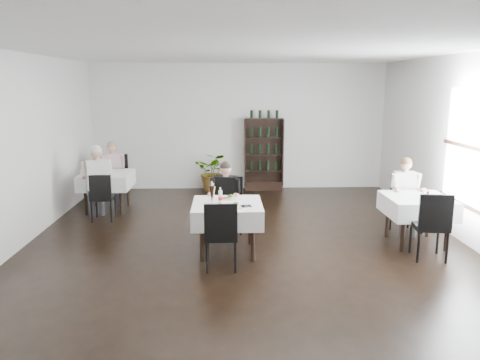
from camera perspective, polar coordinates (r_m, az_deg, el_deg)
name	(u,v)px	position (r m, az deg, el deg)	size (l,w,h in m)	color
room_shell	(247,154)	(6.82, 0.91, 3.14)	(9.00, 9.00, 9.00)	black
wine_shelf	(264,155)	(11.21, 2.91, 3.08)	(0.90, 0.28, 1.75)	black
main_table	(227,213)	(7.00, -1.57, -4.01)	(1.03, 1.03, 0.77)	black
left_table	(107,180)	(9.72, -15.94, -0.03)	(0.98, 0.98, 0.77)	black
right_table	(417,206)	(7.89, 20.80, -2.98)	(0.98, 0.98, 0.77)	black
potted_tree	(214,172)	(11.13, -3.19, 1.02)	(0.84, 0.73, 0.93)	#26571E
main_chair_far	(228,203)	(7.73, -1.52, -2.86)	(0.55, 0.55, 1.00)	black
main_chair_near	(221,231)	(6.35, -2.33, -6.29)	(0.44, 0.45, 0.97)	black
left_chair_far	(117,175)	(10.37, -14.71, 0.54)	(0.56, 0.56, 1.02)	black
left_chair_near	(102,194)	(8.99, -16.51, -1.69)	(0.41, 0.42, 0.90)	black
right_chair_far	(405,201)	(8.53, 19.44, -2.44)	(0.53, 0.53, 0.93)	black
right_chair_near	(432,222)	(7.24, 22.36, -4.75)	(0.51, 0.51, 1.01)	black
diner_main	(225,194)	(7.62, -1.81, -1.77)	(0.51, 0.53, 1.28)	#3B3A41
diner_left_far	(113,168)	(10.29, -15.26, 1.45)	(0.54, 0.57, 1.32)	#3B3A41
diner_left_near	(97,177)	(9.06, -17.03, 0.40)	(0.64, 0.67, 1.42)	#3B3A41
diner_right_far	(406,190)	(8.38, 19.54, -1.12)	(0.50, 0.50, 1.30)	#3B3A41
plate_far	(228,198)	(7.18, -1.50, -2.24)	(0.26, 0.26, 0.07)	white
plate_near	(233,206)	(6.71, -0.88, -3.22)	(0.28, 0.28, 0.07)	white
pilsner_dark	(212,194)	(6.91, -3.45, -1.77)	(0.08, 0.08, 0.34)	black
pilsner_lager	(213,193)	(7.08, -3.26, -1.65)	(0.06, 0.06, 0.27)	gold
coke_bottle	(220,197)	(6.90, -2.41, -2.10)	(0.06, 0.06, 0.25)	silver
napkin_cutlery	(246,206)	(6.77, 0.71, -3.18)	(0.18, 0.17, 0.02)	black
pepper_mill	(428,194)	(7.85, 21.92, -1.64)	(0.04, 0.04, 0.10)	black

